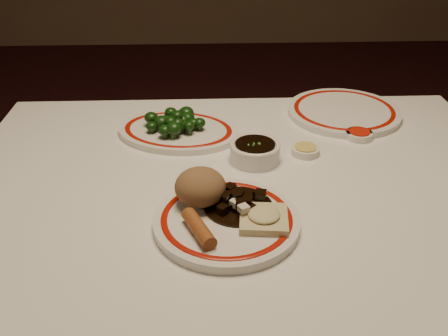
% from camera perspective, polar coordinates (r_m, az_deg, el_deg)
% --- Properties ---
extents(dining_table, '(1.20, 0.90, 0.75)m').
position_cam_1_polar(dining_table, '(1.08, 2.15, -5.93)').
color(dining_table, white).
rests_on(dining_table, ground).
extents(main_plate, '(0.30, 0.30, 0.02)m').
position_cam_1_polar(main_plate, '(0.90, 0.31, -6.05)').
color(main_plate, white).
rests_on(main_plate, dining_table).
extents(rice_mound, '(0.10, 0.10, 0.07)m').
position_cam_1_polar(rice_mound, '(0.92, -2.73, -2.16)').
color(rice_mound, brown).
rests_on(rice_mound, main_plate).
extents(spring_roll, '(0.06, 0.10, 0.03)m').
position_cam_1_polar(spring_roll, '(0.85, -2.90, -6.90)').
color(spring_roll, '#975125').
rests_on(spring_roll, main_plate).
extents(fried_wonton, '(0.09, 0.09, 0.02)m').
position_cam_1_polar(fried_wonton, '(0.88, 4.57, -5.64)').
color(fried_wonton, beige).
rests_on(fried_wonton, main_plate).
extents(stirfry_heap, '(0.13, 0.13, 0.03)m').
position_cam_1_polar(stirfry_heap, '(0.92, 1.76, -3.93)').
color(stirfry_heap, black).
rests_on(stirfry_heap, main_plate).
extents(broccoli_plate, '(0.34, 0.32, 0.02)m').
position_cam_1_polar(broccoli_plate, '(1.22, -5.26, 4.23)').
color(broccoli_plate, white).
rests_on(broccoli_plate, dining_table).
extents(broccoli_pile, '(0.15, 0.13, 0.05)m').
position_cam_1_polar(broccoli_pile, '(1.21, -5.59, 5.41)').
color(broccoli_pile, '#23471C').
rests_on(broccoli_pile, broccoli_plate).
extents(soy_bowl, '(0.11, 0.11, 0.04)m').
position_cam_1_polar(soy_bowl, '(1.10, 3.56, 1.82)').
color(soy_bowl, white).
rests_on(soy_bowl, dining_table).
extents(sweet_sour_dish, '(0.06, 0.06, 0.02)m').
position_cam_1_polar(sweet_sour_dish, '(1.24, 15.18, 3.69)').
color(sweet_sour_dish, white).
rests_on(sweet_sour_dish, dining_table).
extents(mustard_dish, '(0.06, 0.06, 0.02)m').
position_cam_1_polar(mustard_dish, '(1.14, 9.29, 2.01)').
color(mustard_dish, white).
rests_on(mustard_dish, dining_table).
extents(far_plate, '(0.39, 0.39, 0.02)m').
position_cam_1_polar(far_plate, '(1.36, 13.53, 6.32)').
color(far_plate, white).
rests_on(far_plate, dining_table).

